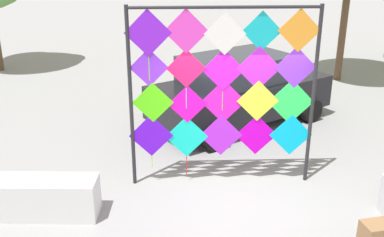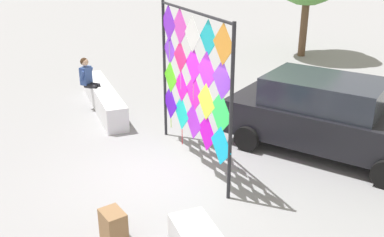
# 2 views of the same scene
# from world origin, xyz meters

# --- Properties ---
(ground) EXTENTS (120.00, 120.00, 0.00)m
(ground) POSITION_xyz_m (0.00, 0.00, 0.00)
(ground) COLOR gray
(kite_display_rack) EXTENTS (3.44, 0.23, 3.38)m
(kite_display_rack) POSITION_xyz_m (-0.27, 0.72, 1.97)
(kite_display_rack) COLOR #232328
(kite_display_rack) RESTS_ON ground
(parked_car) EXTENTS (4.87, 4.20, 1.77)m
(parked_car) POSITION_xyz_m (0.32, 3.80, 0.90)
(parked_car) COLOR black
(parked_car) RESTS_ON ground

